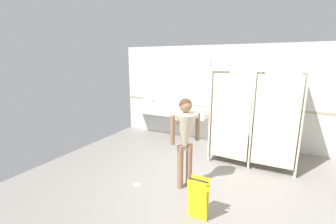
% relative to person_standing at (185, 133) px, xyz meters
% --- Properties ---
extents(ground_plane, '(6.58, 6.21, 0.10)m').
position_rel_person_standing_xyz_m(ground_plane, '(0.14, -0.10, -1.08)').
color(ground_plane, gray).
extents(wall_back, '(6.58, 0.12, 2.66)m').
position_rel_person_standing_xyz_m(wall_back, '(0.14, 2.77, 0.30)').
color(wall_back, silver).
rests_on(wall_back, ground_plane).
extents(wall_back_tile_band, '(6.58, 0.01, 0.06)m').
position_rel_person_standing_xyz_m(wall_back_tile_band, '(0.14, 2.71, 0.02)').
color(wall_back_tile_band, '#9E937F').
rests_on(wall_back_tile_band, wall_back).
extents(vanity_counter, '(2.32, 0.58, 0.94)m').
position_rel_person_standing_xyz_m(vanity_counter, '(-1.50, 2.48, -0.42)').
color(vanity_counter, silver).
rests_on(vanity_counter, ground_plane).
extents(mirror_panel, '(2.22, 0.02, 1.33)m').
position_rel_person_standing_xyz_m(mirror_panel, '(-1.50, 2.70, 0.61)').
color(mirror_panel, silver).
rests_on(mirror_panel, wall_back).
extents(bathroom_stalls, '(1.80, 1.50, 2.08)m').
position_rel_person_standing_xyz_m(bathroom_stalls, '(0.94, 1.76, 0.06)').
color(bathroom_stalls, beige).
rests_on(bathroom_stalls, ground_plane).
extents(person_standing, '(0.56, 0.56, 1.63)m').
position_rel_person_standing_xyz_m(person_standing, '(0.00, 0.00, 0.00)').
color(person_standing, '#8C664C').
rests_on(person_standing, ground_plane).
extents(handbag, '(0.27, 0.12, 0.37)m').
position_rel_person_standing_xyz_m(handbag, '(-0.94, 2.25, -0.08)').
color(handbag, tan).
rests_on(handbag, vanity_counter).
extents(soap_dispenser, '(0.07, 0.07, 0.20)m').
position_rel_person_standing_xyz_m(soap_dispenser, '(-2.18, 2.57, -0.12)').
color(soap_dispenser, white).
rests_on(soap_dispenser, vanity_counter).
extents(paper_cup, '(0.07, 0.07, 0.10)m').
position_rel_person_standing_xyz_m(paper_cup, '(-0.92, 2.26, -0.16)').
color(paper_cup, beige).
rests_on(paper_cup, vanity_counter).
extents(wet_floor_sign, '(0.28, 0.19, 0.63)m').
position_rel_person_standing_xyz_m(wet_floor_sign, '(0.51, -0.71, -0.70)').
color(wet_floor_sign, yellow).
rests_on(wet_floor_sign, ground_plane).
extents(floor_drain_cover, '(0.14, 0.14, 0.01)m').
position_rel_person_standing_xyz_m(floor_drain_cover, '(-0.80, -0.35, -1.02)').
color(floor_drain_cover, '#B7BABF').
rests_on(floor_drain_cover, ground_plane).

